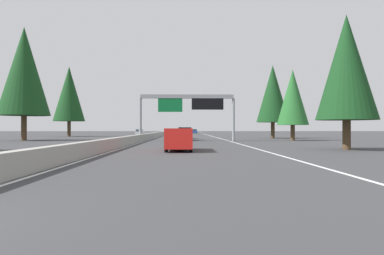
{
  "coord_description": "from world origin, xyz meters",
  "views": [
    {
      "loc": [
        -5.5,
        -5.63,
        1.67
      ],
      "look_at": [
        52.21,
        -6.76,
        1.86
      ],
      "focal_mm": 32.1,
      "sensor_mm": 36.0,
      "label": 1
    }
  ],
  "objects": [
    {
      "name": "median_barrier",
      "position": [
        80.0,
        0.3,
        0.45
      ],
      "size": [
        180.0,
        0.56,
        0.9
      ],
      "primitive_type": "cube",
      "color": "#9E9B93",
      "rests_on": "ground"
    },
    {
      "name": "sedan_far_center",
      "position": [
        100.23,
        -5.53,
        0.68
      ],
      "size": [
        4.4,
        1.8,
        1.47
      ],
      "color": "maroon",
      "rests_on": "ground"
    },
    {
      "name": "shoulder_stripe_right",
      "position": [
        70.0,
        -11.52,
        0.01
      ],
      "size": [
        160.0,
        0.16,
        0.01
      ],
      "primitive_type": "cube",
      "color": "silver",
      "rests_on": "ground"
    },
    {
      "name": "conifer_left_near",
      "position": [
        43.01,
        17.01,
        9.73
      ],
      "size": [
        7.04,
        7.04,
        15.99
      ],
      "color": "#4C3823",
      "rests_on": "ground"
    },
    {
      "name": "sedan_near_center",
      "position": [
        52.51,
        -5.57,
        0.68
      ],
      "size": [
        4.4,
        1.8,
        1.47
      ],
      "color": "#1E4793",
      "rests_on": "ground"
    },
    {
      "name": "conifer_right_near",
      "position": [
        42.37,
        -20.73,
        6.06
      ],
      "size": [
        4.39,
        4.39,
        9.98
      ],
      "color": "#4C3823",
      "rests_on": "ground"
    },
    {
      "name": "ground_plane",
      "position": [
        60.0,
        0.0,
        0.0
      ],
      "size": [
        320.0,
        320.0,
        0.0
      ],
      "primitive_type": "plane",
      "color": "#38383A"
    },
    {
      "name": "conifer_left_mid",
      "position": [
        67.35,
        18.93,
        9.0
      ],
      "size": [
        6.51,
        6.51,
        14.79
      ],
      "color": "#4C3823",
      "rests_on": "ground"
    },
    {
      "name": "sedan_far_left",
      "position": [
        116.64,
        -8.94,
        0.68
      ],
      "size": [
        4.4,
        1.8,
        1.47
      ],
      "color": "#1E4793",
      "rests_on": "ground"
    },
    {
      "name": "pickup_distant_a",
      "position": [
        43.68,
        -5.57,
        0.91
      ],
      "size": [
        5.6,
        2.0,
        1.86
      ],
      "color": "black",
      "rests_on": "ground"
    },
    {
      "name": "shoulder_stripe_median",
      "position": [
        70.0,
        -0.25,
        0.01
      ],
      "size": [
        160.0,
        0.16,
        0.01
      ],
      "primitive_type": "cube",
      "color": "silver",
      "rests_on": "ground"
    },
    {
      "name": "conifer_right_foreground",
      "position": [
        21.37,
        -18.4,
        6.52
      ],
      "size": [
        4.72,
        4.72,
        10.74
      ],
      "color": "#4C3823",
      "rests_on": "ground"
    },
    {
      "name": "conifer_right_mid",
      "position": [
        53.28,
        -20.71,
        7.68
      ],
      "size": [
        5.56,
        5.56,
        12.63
      ],
      "color": "#4C3823",
      "rests_on": "ground"
    },
    {
      "name": "oncoming_near",
      "position": [
        84.22,
        6.34,
        0.68
      ],
      "size": [
        4.4,
        1.8,
        1.47
      ],
      "rotation": [
        0.0,
        0.0,
        3.14
      ],
      "color": "silver",
      "rests_on": "ground"
    },
    {
      "name": "minivan_mid_left",
      "position": [
        20.33,
        -5.15,
        0.95
      ],
      "size": [
        5.0,
        1.95,
        1.69
      ],
      "color": "red",
      "rests_on": "ground"
    },
    {
      "name": "box_truck_mid_right",
      "position": [
        119.55,
        -5.62,
        1.61
      ],
      "size": [
        8.5,
        2.4,
        2.95
      ],
      "color": "white",
      "rests_on": "ground"
    },
    {
      "name": "sign_gantry_overhead",
      "position": [
        39.81,
        -6.04,
        4.92
      ],
      "size": [
        0.5,
        12.68,
        6.18
      ],
      "color": "gray",
      "rests_on": "ground"
    }
  ]
}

